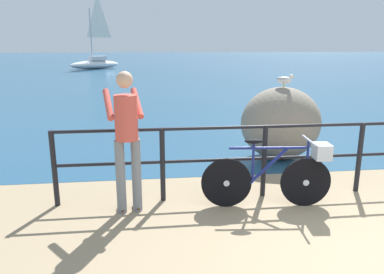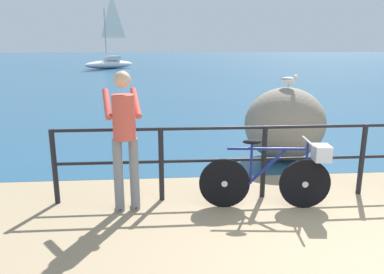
{
  "view_description": "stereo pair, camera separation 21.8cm",
  "coord_description": "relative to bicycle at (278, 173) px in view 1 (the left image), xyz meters",
  "views": [
    {
      "loc": [
        -2.28,
        -2.96,
        2.09
      ],
      "look_at": [
        -1.66,
        2.21,
        0.78
      ],
      "focal_mm": 34.81,
      "sensor_mm": 36.0,
      "label": 1
    },
    {
      "loc": [
        -2.07,
        -2.98,
        2.09
      ],
      "look_at": [
        -1.66,
        2.21,
        0.78
      ],
      "focal_mm": 34.81,
      "sensor_mm": 36.0,
      "label": 2
    }
  ],
  "objects": [
    {
      "name": "ground_plane",
      "position": [
        0.63,
        18.55,
        -0.51
      ],
      "size": [
        120.0,
        120.0,
        0.1
      ],
      "primitive_type": "cube",
      "color": "#937F60"
    },
    {
      "name": "promenade_railing",
      "position": [
        0.63,
        0.36,
        0.17
      ],
      "size": [
        7.1,
        0.07,
        1.02
      ],
      "color": "black",
      "rests_on": "ground_plane"
    },
    {
      "name": "sailboat",
      "position": [
        -5.97,
        28.5,
        0.24
      ],
      "size": [
        4.39,
        3.5,
        6.16
      ],
      "rotation": [
        0.0,
        0.0,
        3.72
      ],
      "color": "white",
      "rests_on": "sea_surface"
    },
    {
      "name": "person_at_railing",
      "position": [
        -1.92,
        0.09,
        0.53
      ],
      "size": [
        0.53,
        0.67,
        1.78
      ],
      "rotation": [
        0.0,
        0.0,
        1.77
      ],
      "color": "slate",
      "rests_on": "ground_plane"
    },
    {
      "name": "seagull",
      "position": [
        0.78,
        2.04,
        1.01
      ],
      "size": [
        0.32,
        0.24,
        0.23
      ],
      "rotation": [
        0.0,
        0.0,
        5.7
      ],
      "color": "gold",
      "rests_on": "breakwater_boulder_main"
    },
    {
      "name": "bicycle",
      "position": [
        0.0,
        0.0,
        0.0
      ],
      "size": [
        1.7,
        0.48,
        0.92
      ],
      "rotation": [
        0.0,
        0.0,
        -0.1
      ],
      "color": "black",
      "rests_on": "ground_plane"
    },
    {
      "name": "breakwater_boulder_main",
      "position": [
        0.77,
        2.07,
        0.2
      ],
      "size": [
        1.48,
        1.22,
        1.33
      ],
      "color": "gray",
      "rests_on": "ground"
    },
    {
      "name": "sea_surface",
      "position": [
        0.63,
        46.21,
        -0.46
      ],
      "size": [
        120.0,
        90.0,
        0.01
      ],
      "primitive_type": "cube",
      "color": "navy",
      "rests_on": "ground_plane"
    }
  ]
}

